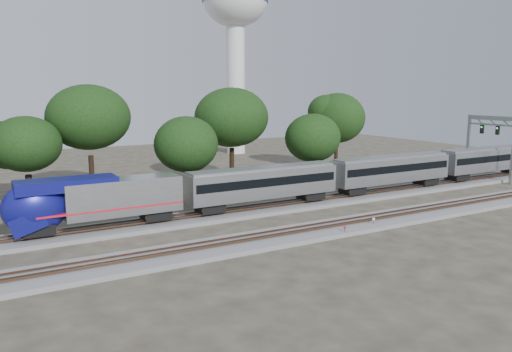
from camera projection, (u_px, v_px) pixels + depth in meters
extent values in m
plane|color=#383328|center=(266.00, 227.00, 48.84)|extent=(160.00, 160.00, 0.00)
cube|color=slate|center=(238.00, 213.00, 53.95)|extent=(160.00, 5.00, 0.40)
cube|color=brown|center=(241.00, 210.00, 53.25)|extent=(160.00, 0.08, 0.15)
cube|color=brown|center=(235.00, 207.00, 54.48)|extent=(160.00, 0.08, 0.15)
cube|color=slate|center=(288.00, 236.00, 45.38)|extent=(160.00, 5.00, 0.40)
cube|color=brown|center=(293.00, 233.00, 44.69)|extent=(160.00, 0.08, 0.15)
cube|color=brown|center=(284.00, 229.00, 45.92)|extent=(160.00, 0.08, 0.15)
cube|color=silver|center=(123.00, 196.00, 47.43)|extent=(10.87, 3.08, 3.38)
ellipsoid|color=navy|center=(35.00, 208.00, 43.67)|extent=(5.54, 3.20, 4.72)
cube|color=navy|center=(67.00, 184.00, 44.71)|extent=(8.71, 3.01, 1.03)
cube|color=black|center=(40.00, 196.00, 43.75)|extent=(0.46, 2.36, 1.34)
cube|color=#B11B29|center=(111.00, 206.00, 46.98)|extent=(13.33, 3.12, 0.18)
cube|color=black|center=(38.00, 229.00, 44.07)|extent=(2.67, 2.26, 0.92)
cube|color=black|center=(156.00, 214.00, 49.32)|extent=(2.67, 2.26, 0.92)
cube|color=silver|center=(263.00, 183.00, 55.00)|extent=(17.84, 3.08, 3.08)
cube|color=black|center=(263.00, 180.00, 54.94)|extent=(17.22, 3.13, 0.92)
cube|color=gray|center=(263.00, 169.00, 54.73)|extent=(17.43, 2.46, 0.36)
cube|color=black|center=(210.00, 207.00, 52.18)|extent=(2.67, 2.26, 0.92)
cube|color=black|center=(310.00, 195.00, 58.48)|extent=(2.67, 2.26, 0.92)
cube|color=silver|center=(391.00, 169.00, 64.38)|extent=(17.84, 3.08, 3.08)
cube|color=black|center=(392.00, 167.00, 64.33)|extent=(17.22, 3.13, 0.92)
cube|color=gray|center=(392.00, 157.00, 64.11)|extent=(17.43, 2.46, 0.36)
cube|color=black|center=(352.00, 189.00, 61.57)|extent=(2.67, 2.26, 0.92)
cube|color=black|center=(426.00, 180.00, 67.87)|extent=(2.67, 2.26, 0.92)
cube|color=silver|center=(487.00, 159.00, 73.77)|extent=(17.84, 3.08, 3.08)
cube|color=black|center=(487.00, 157.00, 73.72)|extent=(17.22, 3.13, 0.92)
cube|color=gray|center=(488.00, 149.00, 73.50)|extent=(17.43, 2.46, 0.36)
cube|color=black|center=(457.00, 176.00, 70.96)|extent=(2.67, 2.26, 0.92)
cylinder|color=#512D19|center=(345.00, 232.00, 45.99)|extent=(0.05, 0.05, 0.81)
cylinder|color=#B40C1B|center=(345.00, 228.00, 45.93)|extent=(0.28, 0.11, 0.29)
cylinder|color=#512D19|center=(374.00, 223.00, 48.71)|extent=(0.06, 0.06, 0.90)
cylinder|color=silver|center=(374.00, 219.00, 48.64)|extent=(0.32, 0.05, 0.32)
cube|color=#512D19|center=(349.00, 230.00, 47.28)|extent=(0.56, 0.43, 0.30)
cylinder|color=silver|center=(236.00, 90.00, 104.77)|extent=(3.82, 3.82, 26.72)
cone|color=silver|center=(236.00, 144.00, 106.71)|extent=(6.11, 6.11, 3.82)
cube|color=gray|center=(468.00, 146.00, 76.88)|extent=(0.37, 0.37, 9.59)
cube|color=gray|center=(492.00, 118.00, 72.93)|extent=(0.43, 7.88, 0.64)
cube|color=gray|center=(491.00, 125.00, 73.09)|extent=(0.27, 7.88, 0.27)
cube|color=black|center=(498.00, 130.00, 71.97)|extent=(0.27, 0.53, 1.28)
cube|color=black|center=(482.00, 129.00, 74.16)|extent=(0.27, 0.53, 1.28)
cylinder|color=black|center=(30.00, 193.00, 55.63)|extent=(0.70, 0.70, 4.01)
ellipsoid|color=black|center=(26.00, 144.00, 54.71)|extent=(7.57, 7.57, 6.43)
cylinder|color=black|center=(92.00, 177.00, 61.16)|extent=(0.70, 0.70, 5.42)
ellipsoid|color=black|center=(89.00, 117.00, 59.91)|extent=(10.23, 10.23, 8.69)
cylinder|color=black|center=(187.00, 186.00, 60.47)|extent=(0.70, 0.70, 3.72)
ellipsoid|color=black|center=(186.00, 144.00, 59.61)|extent=(7.01, 7.01, 5.96)
cylinder|color=black|center=(232.00, 165.00, 72.03)|extent=(0.70, 0.70, 5.10)
ellipsoid|color=black|center=(231.00, 117.00, 70.86)|extent=(9.62, 9.62, 8.17)
cylinder|color=black|center=(312.00, 172.00, 70.94)|extent=(0.70, 0.70, 3.59)
ellipsoid|color=black|center=(313.00, 138.00, 70.11)|extent=(6.78, 6.78, 5.76)
cylinder|color=black|center=(336.00, 156.00, 84.40)|extent=(0.70, 0.70, 4.69)
ellipsoid|color=black|center=(337.00, 118.00, 83.32)|extent=(8.84, 8.84, 7.52)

